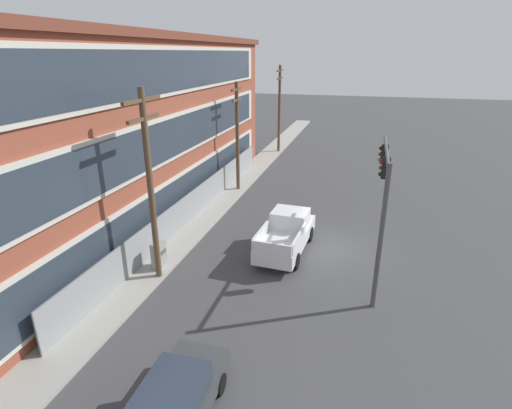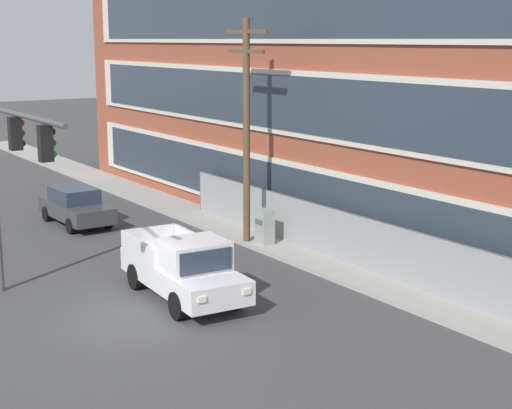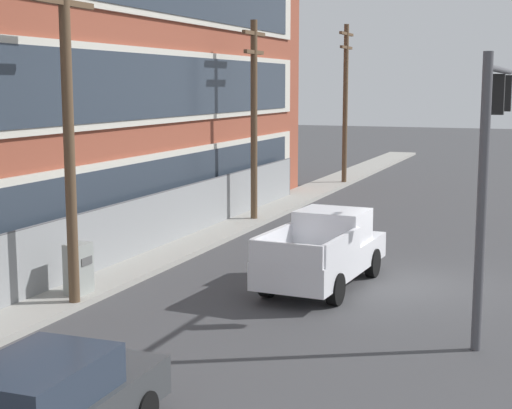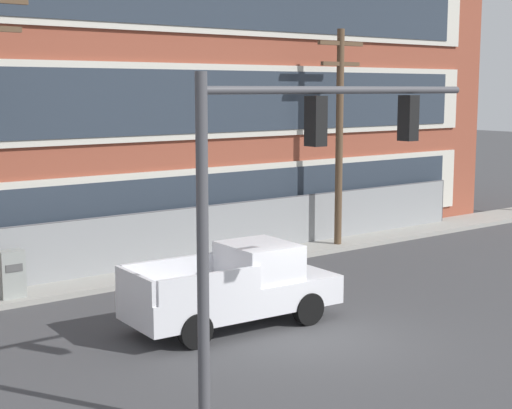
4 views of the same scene
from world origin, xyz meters
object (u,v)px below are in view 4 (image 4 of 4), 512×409
(pickup_truck_white, at_px, (237,288))
(utility_pole_midblock, at_px, (339,130))
(traffic_signal_mast, at_px, (292,169))
(electrical_cabinet, at_px, (11,277))

(pickup_truck_white, xyz_separation_m, utility_pole_midblock, (8.38, 5.33, 3.32))
(traffic_signal_mast, height_order, pickup_truck_white, traffic_signal_mast)
(utility_pole_midblock, distance_m, electrical_cabinet, 12.50)
(electrical_cabinet, bearing_deg, utility_pole_midblock, 0.09)
(pickup_truck_white, bearing_deg, electrical_cabinet, 124.13)
(traffic_signal_mast, relative_size, utility_pole_midblock, 0.84)
(pickup_truck_white, relative_size, utility_pole_midblock, 0.70)
(traffic_signal_mast, height_order, electrical_cabinet, traffic_signal_mast)
(pickup_truck_white, distance_m, electrical_cabinet, 6.43)
(pickup_truck_white, distance_m, utility_pole_midblock, 10.48)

